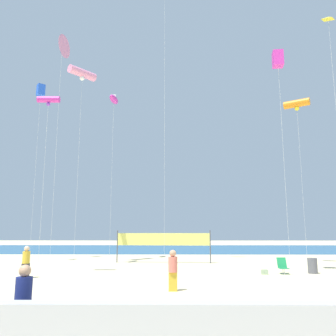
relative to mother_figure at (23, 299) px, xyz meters
name	(u,v)px	position (x,y,z in m)	size (l,w,h in m)	color
ground_plane	(173,284)	(3.52, 8.10, -0.89)	(120.00, 120.00, 0.00)	beige
ocean_band	(173,249)	(3.52, 36.60, -0.89)	(120.00, 20.00, 0.01)	#28608C
boardwalk_ledge	(175,330)	(3.52, -1.10, -0.37)	(28.00, 0.44, 1.04)	#B7B7BC
mother_figure	(23,299)	(0.00, 0.00, 0.00)	(0.38, 0.38, 1.67)	white
toddler_figure	(46,321)	(0.60, -0.10, -0.46)	(0.18, 0.18, 0.80)	olive
beachgoer_mustard_shirt	(26,261)	(-4.10, 9.93, -0.02)	(0.37, 0.37, 1.63)	#2D2D33
beachgoer_coral_shirt	(173,269)	(3.50, 6.31, -0.01)	(0.38, 0.38, 1.64)	gold
folding_beach_chair	(283,265)	(9.73, 11.86, -0.43)	(0.52, 0.65, 0.89)	#1E8C4C
trash_barrel	(313,266)	(11.48, 12.04, -0.46)	(0.53, 0.53, 0.86)	#595960
volleyball_net	(163,241)	(2.80, 18.12, 0.73)	(7.08, 0.62, 2.40)	#4C4C51
beach_handbag	(265,272)	(8.61, 11.52, -0.75)	(0.35, 0.17, 0.28)	#99B28C
kite_pink_delta	(62,47)	(-4.44, 14.47, 14.55)	(0.66, 1.71, 16.29)	silver
kite_yellow_diamond	(329,22)	(13.00, 10.77, 13.99)	(0.69, 0.71, 15.29)	silver
kite_magenta_tube	(49,100)	(-3.74, 10.67, 9.01)	(1.29, 0.40, 10.14)	silver
kite_pink_tube	(82,74)	(-3.56, 16.88, 13.62)	(2.00, 2.11, 14.87)	silver
kite_magenta_box	(278,60)	(9.92, 11.14, 11.74)	(0.68, 0.68, 13.15)	silver
kite_orange_tube	(297,104)	(12.80, 16.25, 10.80)	(1.87, 1.43, 12.01)	silver
kite_blue_box	(41,91)	(-7.85, 19.61, 13.38)	(0.84, 0.84, 14.79)	silver
kite_magenta_inflatable	(114,100)	(-1.54, 19.82, 12.60)	(0.78, 1.70, 13.96)	silver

